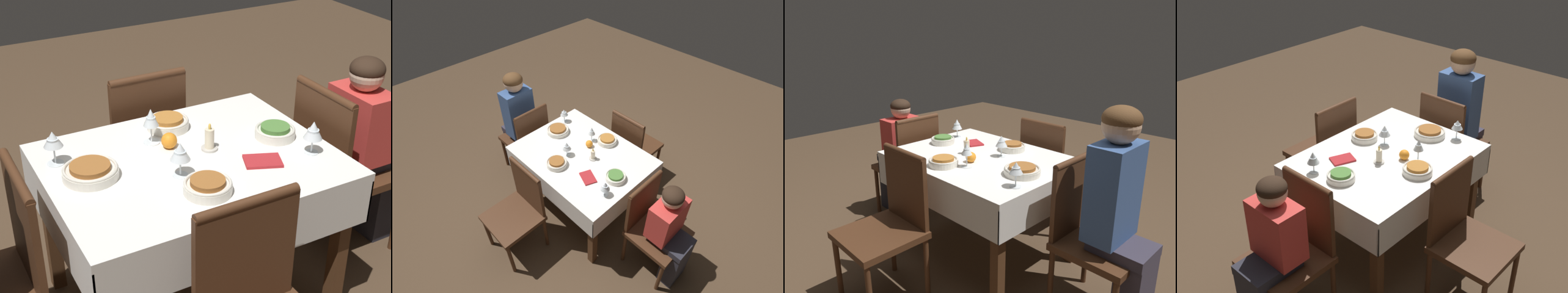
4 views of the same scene
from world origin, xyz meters
TOP-DOWN VIEW (x-y plane):
  - dining_table at (0.00, 0.00)m, footprint 1.16×0.89m
  - chair_west at (-0.82, -0.01)m, footprint 0.43×0.43m
  - chair_south at (-0.07, -0.68)m, footprint 0.43×0.43m
  - person_child_red at (-0.99, -0.01)m, footprint 0.33×0.30m
  - bowl_east at (0.40, -0.05)m, footprint 0.22×0.22m
  - wine_glass_east at (0.49, -0.22)m, footprint 0.08×0.08m
  - bowl_west at (-0.41, 0.01)m, footprint 0.17×0.17m
  - wine_glass_west at (-0.46, 0.19)m, footprint 0.08×0.08m
  - bowl_north at (0.06, 0.25)m, footprint 0.18×0.18m
  - wine_glass_north at (0.09, 0.10)m, footprint 0.08×0.08m
  - bowl_south at (-0.04, -0.29)m, footprint 0.19×0.19m
  - wine_glass_south at (0.08, -0.20)m, footprint 0.07×0.07m
  - candle_centerpiece at (-0.11, -0.03)m, footprint 0.07×0.07m
  - orange_fruit at (0.03, -0.12)m, footprint 0.07×0.07m
  - napkin_red_folded at (-0.24, 0.16)m, footprint 0.18×0.15m

SIDE VIEW (x-z plane):
  - chair_west at x=-0.82m, z-range 0.05..0.95m
  - chair_south at x=-0.07m, z-range 0.05..0.95m
  - person_child_red at x=-0.99m, z-range 0.05..1.06m
  - dining_table at x=0.00m, z-range 0.27..1.01m
  - napkin_red_folded at x=-0.24m, z-range 0.74..0.75m
  - bowl_east at x=0.40m, z-range 0.74..0.79m
  - bowl_south at x=-0.04m, z-range 0.74..0.79m
  - bowl_north at x=0.06m, z-range 0.74..0.79m
  - bowl_west at x=-0.41m, z-range 0.74..0.79m
  - orange_fruit at x=0.03m, z-range 0.74..0.81m
  - candle_centerpiece at x=-0.11m, z-range 0.72..0.84m
  - wine_glass_west at x=-0.46m, z-range 0.77..0.91m
  - wine_glass_north at x=0.09m, z-range 0.77..0.91m
  - wine_glass_east at x=0.49m, z-range 0.77..0.92m
  - wine_glass_south at x=0.08m, z-range 0.77..0.93m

